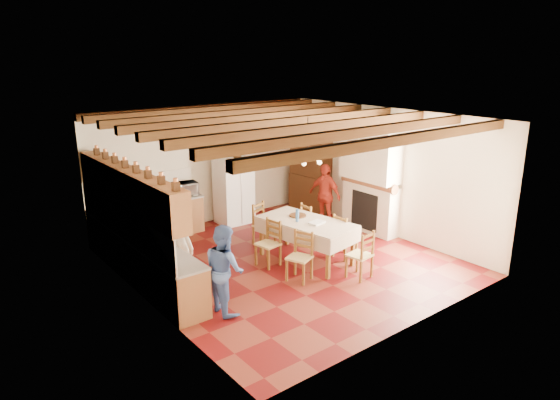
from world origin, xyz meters
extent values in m
cube|color=#510A0A|center=(0.00, 0.00, -0.01)|extent=(6.00, 6.50, 0.02)
cube|color=white|center=(0.00, 0.00, 3.01)|extent=(6.00, 6.50, 0.02)
cube|color=#EFE2C6|center=(0.00, 3.26, 1.50)|extent=(6.00, 0.02, 3.00)
cube|color=#EFE2C6|center=(0.00, -3.26, 1.50)|extent=(6.00, 0.02, 3.00)
cube|color=#EFE2C6|center=(-3.01, 0.00, 1.50)|extent=(0.02, 6.50, 3.00)
cube|color=#EFE2C6|center=(3.01, 0.00, 1.50)|extent=(0.02, 6.50, 3.00)
cube|color=olive|center=(-2.70, 1.05, 0.43)|extent=(0.60, 4.30, 0.86)
cube|color=olive|center=(-1.55, 2.95, 0.43)|extent=(2.30, 0.60, 0.86)
cube|color=slate|center=(-2.70, 1.05, 0.88)|extent=(0.62, 4.30, 0.04)
cube|color=slate|center=(-1.55, 2.95, 0.88)|extent=(2.34, 0.62, 0.04)
cube|color=beige|center=(-2.98, 1.05, 1.20)|extent=(0.03, 4.30, 0.60)
cube|color=beige|center=(-1.55, 3.23, 1.20)|extent=(2.30, 0.03, 0.60)
cube|color=olive|center=(-2.83, 1.05, 1.85)|extent=(0.35, 4.20, 0.70)
cube|color=black|center=(1.55, 3.23, 1.85)|extent=(0.34, 0.03, 0.42)
cube|color=white|center=(0.55, 2.78, 0.84)|extent=(0.85, 0.71, 1.68)
cube|color=beige|center=(0.39, -0.21, 0.85)|extent=(1.34, 2.14, 0.05)
cube|color=brown|center=(0.13, -1.16, 0.41)|extent=(0.08, 0.08, 0.83)
cube|color=brown|center=(0.94, -1.02, 0.41)|extent=(0.08, 0.08, 0.83)
cube|color=brown|center=(-0.17, 0.59, 0.41)|extent=(0.08, 0.08, 0.83)
cube|color=brown|center=(0.65, 0.73, 0.41)|extent=(0.08, 0.08, 0.83)
torus|color=black|center=(0.39, -0.21, 2.25)|extent=(0.47, 0.47, 0.03)
imported|color=white|center=(-2.26, 0.22, 0.82)|extent=(0.52, 0.67, 1.64)
imported|color=#415D9D|center=(-2.09, -1.00, 0.76)|extent=(0.63, 0.78, 1.53)
imported|color=#B22E1F|center=(2.19, 1.18, 0.79)|extent=(0.53, 0.98, 1.59)
imported|color=silver|center=(-0.72, 2.95, 1.06)|extent=(0.62, 0.47, 0.32)
imported|color=#351D0D|center=(0.67, 2.78, 1.82)|extent=(0.29, 0.29, 0.29)
camera|label=1|loc=(-6.03, -7.53, 4.18)|focal=32.00mm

